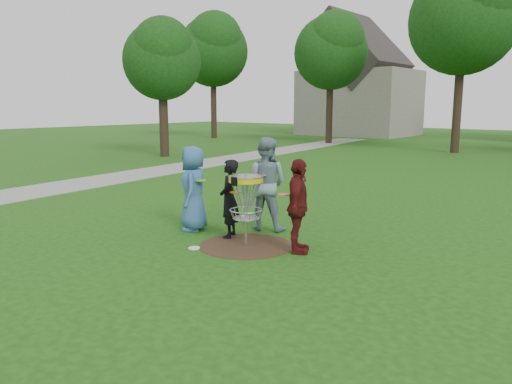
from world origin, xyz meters
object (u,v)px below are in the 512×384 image
Objects in this scene: player_maroon at (298,206)px; disc_golf_basket at (246,193)px; player_black at (229,199)px; player_blue at (193,188)px; player_grey at (265,184)px.

disc_golf_basket is at bearing 76.31° from player_maroon.
player_maroon reaches higher than disc_golf_basket.
player_maroon is (1.68, -0.02, 0.07)m from player_black.
player_black is (0.99, 0.04, -0.11)m from player_blue.
player_grey reaches higher than disc_golf_basket.
player_black is 0.80× the size of player_grey.
player_black is at bearing 62.01° from player_grey.
disc_golf_basket is (1.66, -0.24, 0.12)m from player_blue.
player_maroon is at bearing 51.48° from player_blue.
player_grey is 1.16× the size of player_maroon.
player_maroon is 1.24× the size of disc_golf_basket.
player_black reaches higher than disc_golf_basket.
player_maroon is at bearing 128.29° from player_grey.
player_grey is 1.44× the size of disc_golf_basket.
player_black is 0.92× the size of player_maroon.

